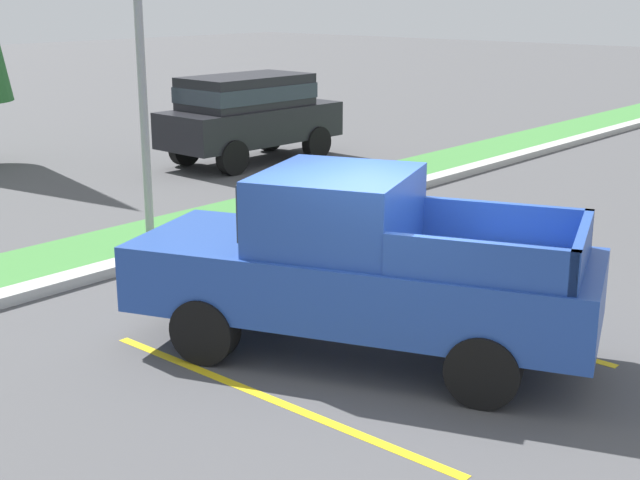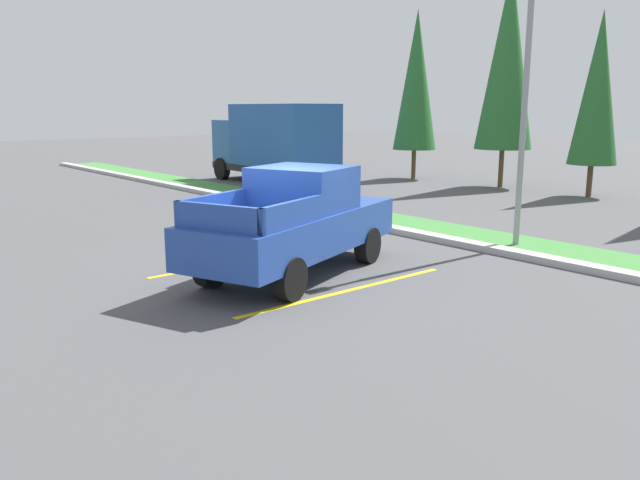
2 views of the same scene
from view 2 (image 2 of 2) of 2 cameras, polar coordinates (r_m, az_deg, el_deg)
name	(u,v)px [view 2 (image 2 of 2)]	position (r m, az deg, el deg)	size (l,w,h in m)	color
ground_plane	(279,276)	(12.36, -3.75, -3.29)	(120.00, 120.00, 0.00)	#4C4C4F
parking_line_near	(252,260)	(13.74, -6.20, -1.77)	(0.12, 4.80, 0.01)	yellow
parking_line_far	(348,291)	(11.37, 2.54, -4.60)	(0.12, 4.80, 0.01)	yellow
curb_strip	(444,239)	(15.73, 11.12, 0.07)	(56.00, 0.40, 0.15)	#B2B2AD
grass_median	(471,235)	(16.59, 13.52, 0.42)	(56.00, 1.80, 0.06)	#42843D
pickup_truck_main	(296,222)	(12.33, -2.17, 1.65)	(3.61, 5.55, 2.10)	black
cargo_truck_distant	(275,141)	(27.64, -4.12, 8.95)	(6.87, 2.67, 3.40)	black
street_light	(521,93)	(15.17, 17.74, 12.57)	(0.24, 1.49, 6.05)	gray
cypress_tree_leftmost	(416,81)	(29.76, 8.69, 14.07)	(1.97, 1.97, 7.56)	brown
cypress_tree_left_inner	(507,58)	(27.28, 16.60, 15.48)	(2.29, 2.29, 8.80)	brown
cypress_tree_center	(598,88)	(25.33, 23.82, 12.44)	(1.73, 1.73, 6.66)	brown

